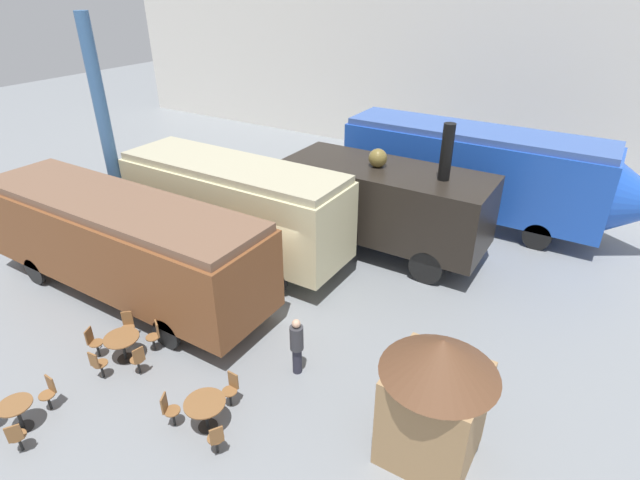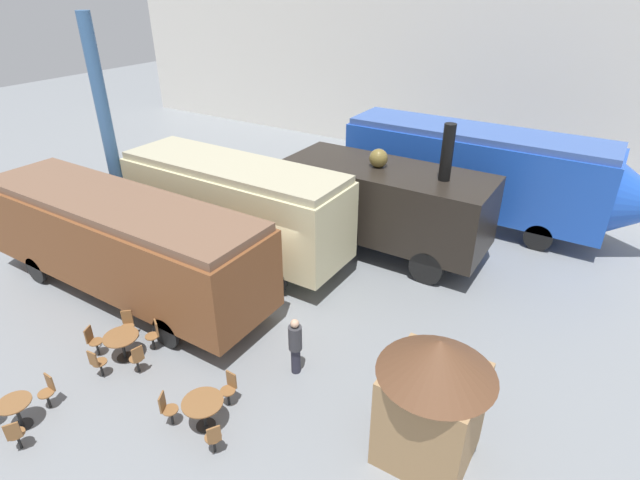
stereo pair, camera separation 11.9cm
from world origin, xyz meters
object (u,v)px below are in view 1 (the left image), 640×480
(passenger_coach_vintage, at_px, (235,204))
(cafe_table_near, at_px, (122,342))
(cafe_table_far, at_px, (17,411))
(visitor_person, at_px, (297,344))
(steam_locomotive, at_px, (385,201))
(streamlined_locomotive, at_px, (491,172))
(passenger_coach_wooden, at_px, (121,240))
(cafe_table_mid, at_px, (205,407))
(ticket_kiosk, at_px, (436,393))
(cafe_chair_0, at_px, (93,341))

(passenger_coach_vintage, height_order, cafe_table_near, passenger_coach_vintage)
(cafe_table_far, height_order, visitor_person, visitor_person)
(cafe_table_near, bearing_deg, steam_locomotive, 70.33)
(steam_locomotive, relative_size, passenger_coach_vintage, 0.89)
(streamlined_locomotive, bearing_deg, passenger_coach_wooden, -126.71)
(streamlined_locomotive, distance_m, passenger_coach_wooden, 13.61)
(steam_locomotive, height_order, cafe_table_mid, steam_locomotive)
(passenger_coach_wooden, xyz_separation_m, ticket_kiosk, (10.24, -0.77, -0.21))
(steam_locomotive, distance_m, passenger_coach_wooden, 8.75)
(passenger_coach_vintage, height_order, cafe_table_far, passenger_coach_vintage)
(cafe_table_near, distance_m, cafe_table_far, 2.74)
(passenger_coach_vintage, bearing_deg, cafe_chair_0, -88.34)
(passenger_coach_wooden, distance_m, ticket_kiosk, 10.27)
(streamlined_locomotive, xyz_separation_m, ticket_kiosk, (2.10, -11.68, -0.51))
(cafe_chair_0, relative_size, visitor_person, 0.53)
(steam_locomotive, height_order, visitor_person, steam_locomotive)
(cafe_table_mid, height_order, ticket_kiosk, ticket_kiosk)
(cafe_table_near, relative_size, cafe_table_mid, 0.98)
(streamlined_locomotive, distance_m, ticket_kiosk, 11.88)
(passenger_coach_vintage, height_order, cafe_table_mid, passenger_coach_vintage)
(passenger_coach_wooden, bearing_deg, cafe_table_far, -65.01)
(passenger_coach_vintage, xyz_separation_m, cafe_table_mid, (4.33, -6.27, -1.48))
(streamlined_locomotive, distance_m, cafe_table_far, 16.97)
(cafe_table_mid, relative_size, cafe_table_far, 1.27)
(cafe_chair_0, bearing_deg, streamlined_locomotive, 40.76)
(streamlined_locomotive, height_order, cafe_table_far, streamlined_locomotive)
(steam_locomotive, bearing_deg, cafe_table_far, -105.76)
(cafe_chair_0, xyz_separation_m, visitor_person, (4.88, 2.32, 0.37))
(cafe_table_mid, xyz_separation_m, cafe_table_far, (-3.50, -2.20, -0.06))
(visitor_person, bearing_deg, steam_locomotive, 97.62)
(cafe_table_mid, bearing_deg, cafe_table_near, 171.10)
(ticket_kiosk, bearing_deg, visitor_person, 171.68)
(cafe_table_far, distance_m, ticket_kiosk, 9.03)
(steam_locomotive, bearing_deg, cafe_table_mid, -88.78)
(passenger_coach_wooden, xyz_separation_m, cafe_table_near, (2.41, -2.22, -1.31))
(cafe_table_far, bearing_deg, streamlined_locomotive, 69.84)
(cafe_table_far, height_order, ticket_kiosk, ticket_kiosk)
(visitor_person, distance_m, ticket_kiosk, 3.83)
(cafe_table_near, xyz_separation_m, cafe_table_mid, (3.40, -0.53, 0.02))
(cafe_table_mid, bearing_deg, cafe_table_far, -147.79)
(passenger_coach_vintage, bearing_deg, passenger_coach_wooden, -112.76)
(cafe_table_mid, relative_size, ticket_kiosk, 0.31)
(visitor_person, bearing_deg, streamlined_locomotive, 81.82)
(streamlined_locomotive, height_order, passenger_coach_wooden, streamlined_locomotive)
(steam_locomotive, bearing_deg, streamlined_locomotive, 58.86)
(cafe_table_mid, bearing_deg, passenger_coach_vintage, 124.60)
(cafe_table_far, xyz_separation_m, visitor_person, (4.22, 4.72, 0.35))
(streamlined_locomotive, bearing_deg, visitor_person, -98.18)
(ticket_kiosk, bearing_deg, cafe_table_near, -169.53)
(streamlined_locomotive, relative_size, ticket_kiosk, 4.03)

